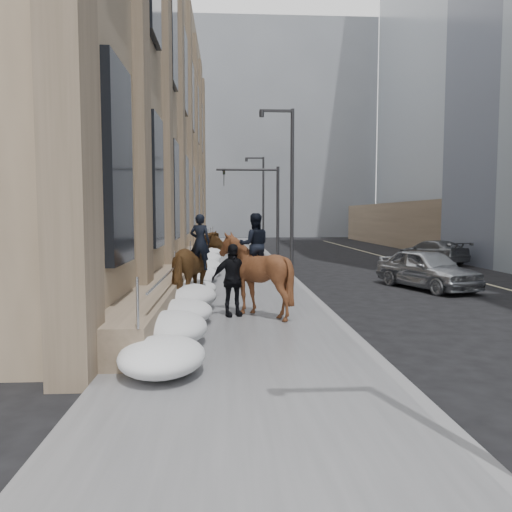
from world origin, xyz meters
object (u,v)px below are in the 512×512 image
at_px(mounted_horse_right, 255,271).
at_px(car_grey, 432,252).
at_px(mounted_horse_left, 198,267).
at_px(car_silver, 427,269).
at_px(pedestrian, 232,280).

xyz_separation_m(mounted_horse_right, car_grey, (11.35, 15.44, -0.64)).
bearing_deg(mounted_horse_right, mounted_horse_left, -50.98).
bearing_deg(car_silver, pedestrian, -163.29).
bearing_deg(car_grey, mounted_horse_left, 27.01).
xyz_separation_m(pedestrian, car_grey, (11.96, 15.46, -0.41)).
bearing_deg(car_silver, mounted_horse_right, -161.10).
xyz_separation_m(mounted_horse_right, car_silver, (6.98, 5.37, -0.55)).
bearing_deg(car_grey, pedestrian, 32.85).
height_order(mounted_horse_left, mounted_horse_right, mounted_horse_right).
relative_size(mounted_horse_left, mounted_horse_right, 1.03).
height_order(pedestrian, car_silver, pedestrian).
height_order(mounted_horse_left, pedestrian, mounted_horse_left).
xyz_separation_m(car_silver, car_grey, (4.37, 10.07, -0.09)).
distance_m(mounted_horse_left, mounted_horse_right, 2.42).
relative_size(pedestrian, car_grey, 0.41).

